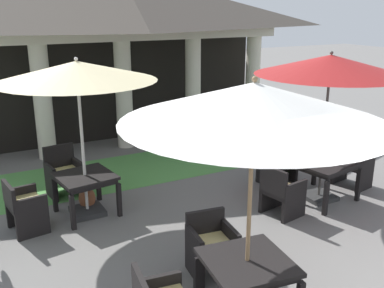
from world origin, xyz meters
TOP-DOWN VIEW (x-y plane):
  - background_pavilion at (0.00, 8.88)m, footprint 8.93×2.54m
  - lawn_strip at (0.00, 7.10)m, footprint 10.73×2.02m
  - patio_table_near_foreground at (-1.93, 5.44)m, footprint 0.99×0.99m
  - patio_umbrella_near_foreground at (-1.93, 5.44)m, footprint 2.50×2.50m
  - patio_chair_near_foreground_west at (-2.95, 5.30)m, footprint 0.59×0.67m
  - patio_chair_near_foreground_north at (-2.07, 6.46)m, footprint 0.66×0.59m
  - patio_table_mid_left at (-1.09, 1.95)m, footprint 1.02×1.02m
  - patio_umbrella_mid_left at (-1.09, 1.95)m, footprint 2.68×2.68m
  - patio_chair_mid_left_north at (-0.96, 2.93)m, footprint 0.63×0.63m
  - patio_table_mid_right at (2.00, 4.04)m, footprint 1.20×1.20m
  - patio_umbrella_mid_right at (2.00, 4.04)m, footprint 2.57×2.57m
  - patio_chair_mid_right_west at (0.95, 3.86)m, footprint 0.64×0.66m
  - patio_chair_mid_right_north at (1.82, 5.09)m, footprint 0.72×0.66m
  - patio_chair_mid_right_east at (3.05, 4.21)m, footprint 0.61×0.70m
  - terracotta_urn at (-1.87, 5.66)m, footprint 0.29×0.29m

SIDE VIEW (x-z plane):
  - lawn_strip at x=0.00m, z-range 0.00..0.01m
  - terracotta_urn at x=-1.87m, z-range -0.04..0.43m
  - patio_chair_mid_left_north at x=-0.96m, z-range -0.02..0.79m
  - patio_chair_mid_right_north at x=1.82m, z-range -0.05..0.84m
  - patio_chair_mid_right_west at x=0.95m, z-range -0.03..0.85m
  - patio_chair_near_foreground_west at x=-2.95m, z-range -0.01..0.83m
  - patio_chair_near_foreground_north at x=-2.07m, z-range -0.04..0.88m
  - patio_chair_mid_right_east at x=3.05m, z-range -0.02..0.87m
  - patio_table_near_foreground at x=-1.93m, z-range 0.26..0.97m
  - patio_table_mid_left at x=-1.09m, z-range 0.27..1.02m
  - patio_table_mid_right at x=2.00m, z-range 0.28..1.02m
  - patio_umbrella_near_foreground at x=-1.93m, z-range 1.08..3.73m
  - patio_umbrella_mid_right at x=2.00m, z-range 1.09..3.77m
  - patio_umbrella_mid_left at x=-1.09m, z-range 1.11..3.87m
  - background_pavilion at x=0.00m, z-range 1.07..5.27m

